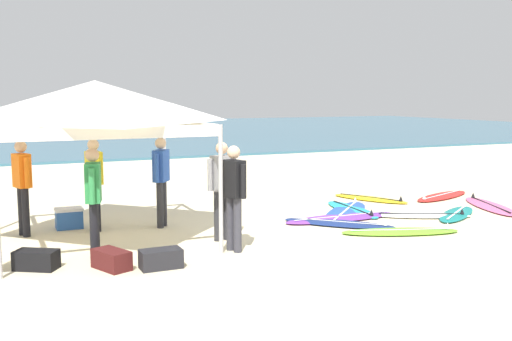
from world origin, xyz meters
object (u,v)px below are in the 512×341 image
(surfboard_pink, at_px, (490,206))
(surfboard_yellow, at_px, (370,199))
(surfboard_white, at_px, (422,215))
(cooler_box, at_px, (69,218))
(surfboard_red, at_px, (442,196))
(surfboard_cyan, at_px, (352,209))
(person_yellow, at_px, (94,178))
(person_blue, at_px, (161,176))
(person_green, at_px, (93,195))
(gear_bag_by_pole, at_px, (161,259))
(person_black, at_px, (234,191))
(surfboard_navy, at_px, (339,223))
(surfboard_lime, at_px, (401,231))
(canopy_tent, at_px, (95,102))
(surfboard_purple, at_px, (341,218))
(surfboard_blue, at_px, (346,212))
(gear_bag_near_tent, at_px, (36,260))
(gear_bag_on_sand, at_px, (111,260))
(surfboard_teal, at_px, (457,214))
(person_orange, at_px, (22,181))
(person_grey, at_px, (222,184))

(surfboard_pink, bearing_deg, surfboard_yellow, 134.73)
(surfboard_white, relative_size, cooler_box, 4.15)
(surfboard_red, bearing_deg, surfboard_cyan, -169.66)
(person_yellow, bearing_deg, surfboard_pink, -8.71)
(person_blue, bearing_deg, person_green, -131.53)
(gear_bag_by_pole, bearing_deg, person_black, 18.71)
(gear_bag_by_pole, bearing_deg, surfboard_navy, 19.72)
(surfboard_lime, relative_size, surfboard_red, 1.00)
(surfboard_navy, height_order, person_green, person_green)
(surfboard_lime, height_order, person_black, person_black)
(surfboard_cyan, relative_size, surfboard_white, 1.02)
(surfboard_yellow, relative_size, person_blue, 1.15)
(surfboard_pink, relative_size, surfboard_red, 1.05)
(person_yellow, bearing_deg, person_blue, -8.70)
(canopy_tent, xyz_separation_m, surfboard_white, (6.42, -0.68, -2.35))
(surfboard_purple, bearing_deg, surfboard_pink, -4.30)
(surfboard_blue, xyz_separation_m, gear_bag_near_tent, (-6.33, -1.64, 0.10))
(person_green, xyz_separation_m, gear_bag_on_sand, (0.11, -0.69, -0.85))
(canopy_tent, bearing_deg, surfboard_pink, -3.25)
(surfboard_teal, bearing_deg, person_blue, 165.82)
(surfboard_purple, bearing_deg, surfboard_navy, -126.81)
(gear_bag_on_sand, bearing_deg, person_black, 5.65)
(person_orange, height_order, person_yellow, same)
(surfboard_teal, bearing_deg, surfboard_white, 166.40)
(surfboard_teal, bearing_deg, person_yellow, 166.74)
(person_blue, xyz_separation_m, person_black, (0.58, -2.22, 0.00))
(surfboard_pink, distance_m, gear_bag_near_tent, 9.70)
(surfboard_teal, distance_m, gear_bag_by_pole, 6.77)
(surfboard_lime, distance_m, surfboard_blue, 1.99)
(surfboard_pink, bearing_deg, surfboard_lime, -160.39)
(person_orange, xyz_separation_m, person_green, (0.91, -2.02, 0.00))
(canopy_tent, bearing_deg, person_black, -40.68)
(surfboard_cyan, distance_m, person_green, 6.01)
(gear_bag_by_pole, bearing_deg, cooler_box, 105.14)
(surfboard_lime, relative_size, person_yellow, 1.31)
(surfboard_yellow, height_order, gear_bag_by_pole, gear_bag_by_pole)
(surfboard_pink, xyz_separation_m, surfboard_blue, (-3.32, 0.76, -0.00))
(surfboard_red, height_order, surfboard_navy, same)
(surfboard_teal, relative_size, person_green, 1.11)
(person_orange, distance_m, gear_bag_near_tent, 2.43)
(person_grey, xyz_separation_m, gear_bag_on_sand, (-2.09, -0.96, -0.85))
(surfboard_lime, distance_m, gear_bag_by_pole, 4.58)
(canopy_tent, xyz_separation_m, surfboard_blue, (5.20, 0.28, -2.35))
(person_black, relative_size, gear_bag_by_pole, 2.85)
(person_yellow, distance_m, cooler_box, 0.99)
(person_yellow, bearing_deg, person_black, -53.34)
(surfboard_red, height_order, person_green, person_green)
(cooler_box, bearing_deg, surfboard_blue, -9.62)
(person_black, relative_size, person_green, 1.00)
(surfboard_cyan, bearing_deg, person_black, -150.40)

